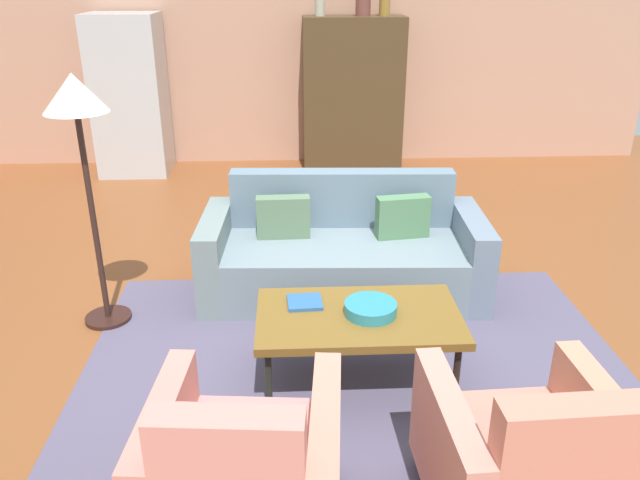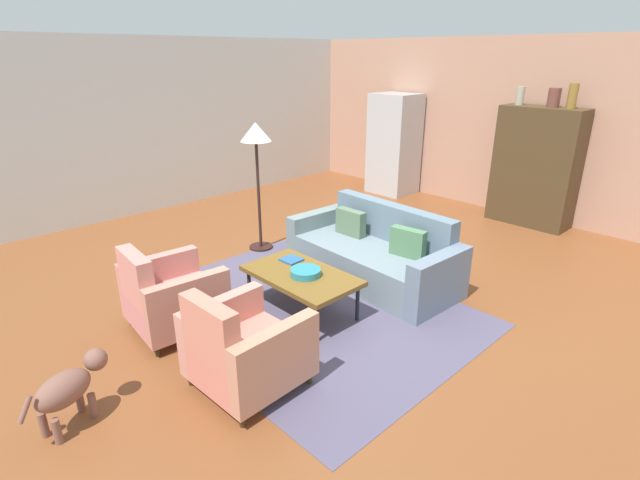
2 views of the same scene
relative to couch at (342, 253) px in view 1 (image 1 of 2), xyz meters
The scene contains 15 objects.
ground_plane 0.60m from the couch, 103.53° to the right, with size 10.33×10.33×0.00m, color brown.
wall_back 3.81m from the couch, 91.93° to the left, with size 8.61×0.12×2.80m, color tan.
area_rug 1.17m from the couch, 90.19° to the right, with size 3.40×2.60×0.01m, color #524C64.
couch is the anchor object (origin of this frame).
coffee_table 1.19m from the couch, 90.18° to the right, with size 1.20×0.70×0.44m.
armchair_left 2.43m from the couch, 104.53° to the right, with size 0.87×0.87×0.88m.
armchair_right 2.43m from the couch, 75.72° to the right, with size 0.83×0.83×0.88m.
fruit_bowl 1.20m from the couch, 86.90° to the right, with size 0.31×0.31×0.07m, color teal.
book_stack 1.11m from the couch, 106.86° to the right, with size 0.22×0.21×0.02m.
cabinet 3.38m from the couch, 83.31° to the left, with size 1.20×0.51×1.80m.
vase_tall 3.68m from the couch, 90.23° to the left, with size 0.12×0.12×0.27m, color #A8A58F.
vase_round 3.72m from the couch, 81.59° to the left, with size 0.18×0.18×0.27m, color brown.
vase_small 3.77m from the couch, 77.39° to the left, with size 0.13×0.13×0.35m, color olive.
refrigerator 3.97m from the couch, 125.32° to the left, with size 0.80×0.73×1.85m.
floor_lamp 2.10m from the couch, 165.96° to the right, with size 0.40×0.40×1.72m.
Camera 1 is at (-0.27, -3.86, 2.29)m, focal length 35.15 mm.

